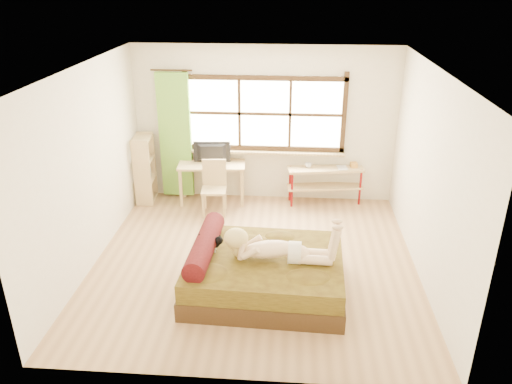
# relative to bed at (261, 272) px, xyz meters

# --- Properties ---
(floor) EXTENTS (4.50, 4.50, 0.00)m
(floor) POSITION_rel_bed_xyz_m (-0.14, 0.67, -0.27)
(floor) COLOR #9E754C
(floor) RESTS_ON ground
(ceiling) EXTENTS (4.50, 4.50, 0.00)m
(ceiling) POSITION_rel_bed_xyz_m (-0.14, 0.67, 2.43)
(ceiling) COLOR white
(ceiling) RESTS_ON wall_back
(wall_back) EXTENTS (4.50, 0.00, 4.50)m
(wall_back) POSITION_rel_bed_xyz_m (-0.14, 2.92, 1.08)
(wall_back) COLOR silver
(wall_back) RESTS_ON floor
(wall_front) EXTENTS (4.50, 0.00, 4.50)m
(wall_front) POSITION_rel_bed_xyz_m (-0.14, -1.58, 1.08)
(wall_front) COLOR silver
(wall_front) RESTS_ON floor
(wall_left) EXTENTS (0.00, 4.50, 4.50)m
(wall_left) POSITION_rel_bed_xyz_m (-2.39, 0.67, 1.08)
(wall_left) COLOR silver
(wall_left) RESTS_ON floor
(wall_right) EXTENTS (0.00, 4.50, 4.50)m
(wall_right) POSITION_rel_bed_xyz_m (2.11, 0.67, 1.08)
(wall_right) COLOR silver
(wall_right) RESTS_ON floor
(window) EXTENTS (2.80, 0.16, 1.46)m
(window) POSITION_rel_bed_xyz_m (-0.14, 2.89, 1.24)
(window) COLOR #FFEDBF
(window) RESTS_ON wall_back
(curtain) EXTENTS (0.55, 0.10, 2.20)m
(curtain) POSITION_rel_bed_xyz_m (-1.69, 2.80, 0.88)
(curtain) COLOR #509B2A
(curtain) RESTS_ON wall_back
(bed) EXTENTS (2.03, 1.65, 0.75)m
(bed) POSITION_rel_bed_xyz_m (0.00, 0.00, 0.00)
(bed) COLOR black
(bed) RESTS_ON floor
(woman) EXTENTS (1.39, 0.44, 0.59)m
(woman) POSITION_rel_bed_xyz_m (0.20, -0.05, 0.52)
(woman) COLOR beige
(woman) RESTS_ON bed
(kitten) EXTENTS (0.30, 0.13, 0.24)m
(kitten) POSITION_rel_bed_xyz_m (-0.67, 0.10, 0.34)
(kitten) COLOR black
(kitten) RESTS_ON bed
(desk) EXTENTS (1.19, 0.62, 0.72)m
(desk) POSITION_rel_bed_xyz_m (-1.04, 2.62, 0.36)
(desk) COLOR tan
(desk) RESTS_ON floor
(monitor) EXTENTS (0.64, 0.13, 0.37)m
(monitor) POSITION_rel_bed_xyz_m (-1.04, 2.67, 0.64)
(monitor) COLOR black
(monitor) RESTS_ON desk
(chair) EXTENTS (0.43, 0.43, 0.90)m
(chair) POSITION_rel_bed_xyz_m (-0.94, 2.25, 0.24)
(chair) COLOR tan
(chair) RESTS_ON floor
(pipe_shelf) EXTENTS (1.34, 0.52, 0.74)m
(pipe_shelf) POSITION_rel_bed_xyz_m (0.95, 2.74, 0.21)
(pipe_shelf) COLOR tan
(pipe_shelf) RESTS_ON floor
(cup) EXTENTS (0.12, 0.12, 0.09)m
(cup) POSITION_rel_bed_xyz_m (0.64, 2.74, 0.43)
(cup) COLOR gray
(cup) RESTS_ON pipe_shelf
(book) EXTENTS (0.20, 0.25, 0.02)m
(book) POSITION_rel_bed_xyz_m (1.14, 2.74, 0.40)
(book) COLOR gray
(book) RESTS_ON pipe_shelf
(bookshelf) EXTENTS (0.34, 0.54, 1.20)m
(bookshelf) POSITION_rel_bed_xyz_m (-2.22, 2.58, 0.34)
(bookshelf) COLOR tan
(bookshelf) RESTS_ON floor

